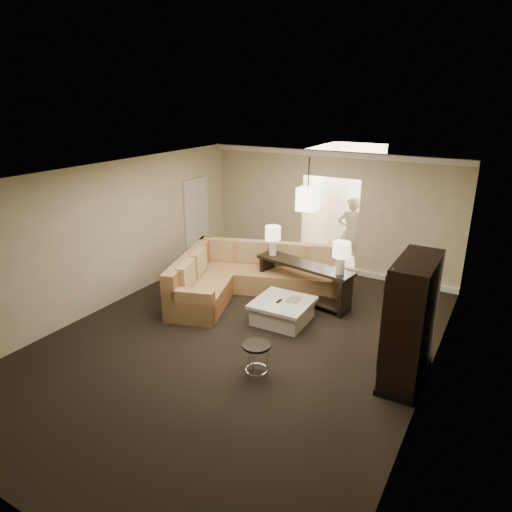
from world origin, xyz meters
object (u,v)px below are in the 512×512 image
Objects in this scene: coffee_table at (283,311)px; person at (351,229)px; sectional_sofa at (247,276)px; drink_table at (256,353)px; console_table at (304,279)px; armoire at (410,323)px.

coffee_table is 0.53× the size of person.
sectional_sofa reaches higher than drink_table.
drink_table reaches higher than coffee_table.
console_table reaches higher than coffee_table.
coffee_table is 2.57m from armoire.
drink_table is at bearing 75.40° from person.
armoire reaches higher than coffee_table.
drink_table is at bearing -75.57° from coffee_table.
coffee_table is 3.39m from person.
armoire is at bearing 101.06° from person.
drink_table is (0.48, -2.74, -0.11)m from console_table.
console_table is at bearing 144.76° from armoire.
coffee_table is 1.81m from drink_table.
armoire is at bearing -40.40° from sectional_sofa.
sectional_sofa is 1.45m from coffee_table.
coffee_table is 1.97× the size of drink_table.
person is at bearing 96.47° from console_table.
sectional_sofa is 6.47× the size of drink_table.
sectional_sofa is 1.23m from console_table.
coffee_table is at bearing 163.56° from armoire.
drink_table is at bearing -74.54° from sectional_sofa.
person reaches higher than drink_table.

